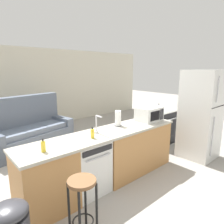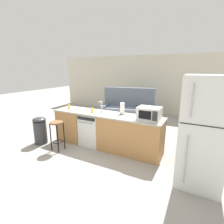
{
  "view_description": "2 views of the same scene",
  "coord_description": "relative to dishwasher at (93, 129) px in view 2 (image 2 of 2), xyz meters",
  "views": [
    {
      "loc": [
        -1.87,
        -2.43,
        1.92
      ],
      "look_at": [
        0.62,
        0.39,
        1.11
      ],
      "focal_mm": 32.0,
      "sensor_mm": 36.0,
      "label": 1
    },
    {
      "loc": [
        2.29,
        -3.69,
        2.0
      ],
      "look_at": [
        0.23,
        0.21,
        0.9
      ],
      "focal_mm": 28.0,
      "sensor_mm": 36.0,
      "label": 2
    }
  ],
  "objects": [
    {
      "name": "trash_bin",
      "position": [
        -1.28,
        -0.65,
        -0.04
      ],
      "size": [
        0.35,
        0.35,
        0.74
      ],
      "color": "#333338",
      "rests_on": "ground_plane"
    },
    {
      "name": "ground_plane",
      "position": [
        0.25,
        0.0,
        -0.42
      ],
      "size": [
        24.0,
        24.0,
        0.0
      ],
      "primitive_type": "plane",
      "color": "gray"
    },
    {
      "name": "refrigerator",
      "position": [
        2.6,
        -0.55,
        0.53
      ],
      "size": [
        0.72,
        0.73,
        1.91
      ],
      "color": "silver",
      "rests_on": "ground_plane"
    },
    {
      "name": "sink_faucet",
      "position": [
        0.25,
        0.06,
        0.61
      ],
      "size": [
        0.07,
        0.18,
        0.3
      ],
      "color": "silver",
      "rests_on": "kitchen_counter"
    },
    {
      "name": "kettle",
      "position": [
        2.43,
        0.42,
        0.56
      ],
      "size": [
        0.21,
        0.17,
        0.19
      ],
      "color": "#B2B2B7",
      "rests_on": "stove_range"
    },
    {
      "name": "dishwasher",
      "position": [
        0.0,
        0.0,
        0.0
      ],
      "size": [
        0.58,
        0.61,
        0.84
      ],
      "color": "white",
      "rests_on": "ground_plane"
    },
    {
      "name": "stove_range",
      "position": [
        2.6,
        0.55,
        0.03
      ],
      "size": [
        0.76,
        0.68,
        0.9
      ],
      "color": "black",
      "rests_on": "ground_plane"
    },
    {
      "name": "wall_back",
      "position": [
        0.55,
        4.2,
        0.88
      ],
      "size": [
        10.0,
        0.06,
        2.6
      ],
      "color": "beige",
      "rests_on": "ground_plane"
    },
    {
      "name": "microwave",
      "position": [
        1.52,
        -0.0,
        0.62
      ],
      "size": [
        0.5,
        0.37,
        0.28
      ],
      "color": "white",
      "rests_on": "kitchen_counter"
    },
    {
      "name": "bar_stool",
      "position": [
        -0.56,
        -0.73,
        0.11
      ],
      "size": [
        0.32,
        0.32,
        0.74
      ],
      "color": "brown",
      "rests_on": "ground_plane"
    },
    {
      "name": "couch",
      "position": [
        -0.04,
        2.52,
        -0.03
      ],
      "size": [
        2.14,
        1.29,
        1.27
      ],
      "color": "#515B6B",
      "rests_on": "ground_plane"
    },
    {
      "name": "paper_towel_roll",
      "position": [
        0.8,
        0.14,
        0.62
      ],
      "size": [
        0.14,
        0.14,
        0.28
      ],
      "color": "#4C4C51",
      "rests_on": "kitchen_counter"
    },
    {
      "name": "dish_soap_bottle",
      "position": [
        -0.71,
        -0.1,
        0.55
      ],
      "size": [
        0.06,
        0.06,
        0.18
      ],
      "color": "yellow",
      "rests_on": "kitchen_counter"
    },
    {
      "name": "soap_bottle",
      "position": [
        0.05,
        -0.09,
        0.55
      ],
      "size": [
        0.06,
        0.06,
        0.18
      ],
      "color": "yellow",
      "rests_on": "kitchen_counter"
    },
    {
      "name": "kitchen_counter",
      "position": [
        0.49,
        0.0,
        -0.0
      ],
      "size": [
        2.94,
        0.66,
        0.9
      ],
      "color": "#B77F47",
      "rests_on": "ground_plane"
    }
  ]
}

